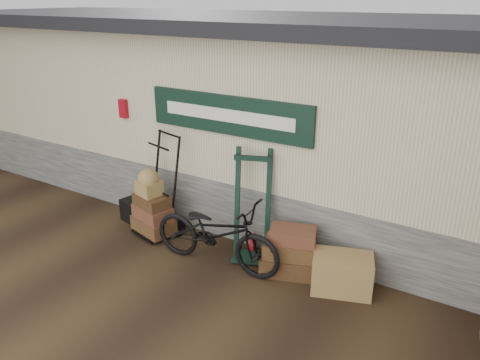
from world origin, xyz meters
name	(u,v)px	position (x,y,z in m)	size (l,w,h in m)	color
ground	(209,274)	(0.00, 0.00, 0.00)	(80.00, 80.00, 0.00)	black
station_building	(300,115)	(-0.01, 2.74, 1.61)	(14.40, 4.10, 3.20)	#4C4C47
porter_trolley	(161,184)	(-1.32, 0.64, 0.81)	(0.81, 0.61, 1.61)	black
green_barrow	(252,205)	(0.23, 0.75, 0.79)	(0.57, 0.48, 1.57)	black
suitcase_stack	(290,250)	(0.89, 0.62, 0.33)	(0.75, 0.47, 0.67)	#381E12
wicker_hamper	(342,273)	(1.64, 0.60, 0.24)	(0.74, 0.48, 0.48)	brown
black_trunk	(134,210)	(-2.00, 0.69, 0.18)	(0.36, 0.31, 0.36)	black
bicycle	(216,229)	(-0.04, 0.25, 0.56)	(1.92, 0.67, 1.11)	black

